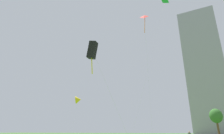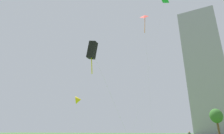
{
  "view_description": "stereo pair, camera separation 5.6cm",
  "coord_description": "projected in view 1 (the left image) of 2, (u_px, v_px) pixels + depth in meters",
  "views": [
    {
      "loc": [
        9.28,
        -14.1,
        1.93
      ],
      "look_at": [
        0.42,
        13.92,
        12.23
      ],
      "focal_mm": 29.13,
      "sensor_mm": 36.0,
      "label": 1
    },
    {
      "loc": [
        9.34,
        -14.09,
        1.93
      ],
      "look_at": [
        0.42,
        13.92,
        12.23
      ],
      "focal_mm": 29.13,
      "sensor_mm": 36.0,
      "label": 2
    }
  ],
  "objects": [
    {
      "name": "park_tree_0",
      "position": [
        216.0,
        116.0,
        46.69
      ],
      "size": [
        3.13,
        3.13,
        7.31
      ],
      "color": "brown",
      "rests_on": "ground"
    },
    {
      "name": "kite_flying_3",
      "position": [
        92.0,
        50.0,
        20.68
      ],
      "size": [
        3.33,
        7.76,
        11.66
      ],
      "color": "silver",
      "rests_on": "ground"
    },
    {
      "name": "kite_flying_0",
      "position": [
        165.0,
        2.0,
        48.32
      ],
      "size": [
        10.67,
        5.93,
        35.1
      ],
      "color": "silver",
      "rests_on": "ground"
    },
    {
      "name": "distant_highrise_0",
      "position": [
        204.0,
        70.0,
        129.64
      ],
      "size": [
        27.87,
        26.96,
        86.11
      ],
      "primitive_type": "cube",
      "rotation": [
        0.0,
        0.0,
        -0.17
      ],
      "color": "#939399",
      "rests_on": "ground"
    },
    {
      "name": "kite_flying_4",
      "position": [
        144.0,
        18.0,
        39.96
      ],
      "size": [
        1.51,
        3.84,
        26.48
      ],
      "color": "silver",
      "rests_on": "ground"
    },
    {
      "name": "kite_flying_2",
      "position": [
        78.0,
        100.0,
        54.02
      ],
      "size": [
        3.3,
        7.63,
        11.79
      ],
      "color": "silver",
      "rests_on": "ground"
    }
  ]
}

